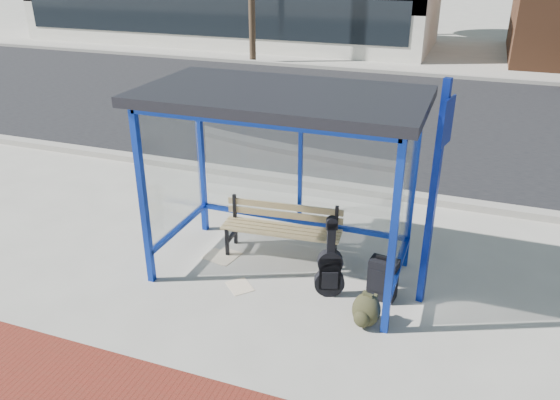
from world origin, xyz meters
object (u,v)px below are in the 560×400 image
at_px(bench, 282,226).
at_px(backpack, 366,311).
at_px(suitcase, 383,279).
at_px(guitar_bag, 330,269).

relative_size(bench, backpack, 4.19).
distance_m(bench, suitcase, 1.62).
bearing_deg(backpack, suitcase, 93.98).
bearing_deg(guitar_bag, bench, 119.68).
bearing_deg(suitcase, bench, 167.05).
bearing_deg(suitcase, backpack, -89.41).
xyz_separation_m(bench, suitcase, (1.50, -0.58, -0.17)).
bearing_deg(suitcase, guitar_bag, -157.16).
xyz_separation_m(bench, guitar_bag, (0.88, -0.74, -0.07)).
distance_m(bench, guitar_bag, 1.15).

